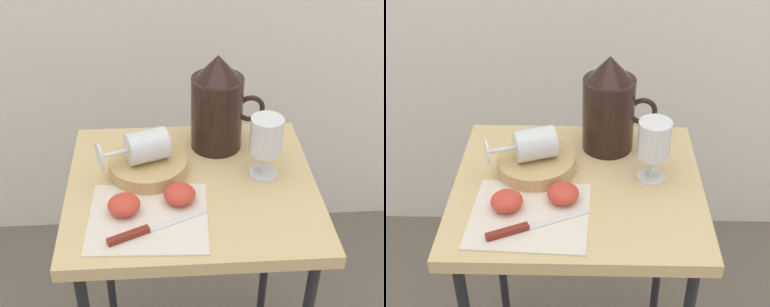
% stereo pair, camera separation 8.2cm
% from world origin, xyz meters
% --- Properties ---
extents(table, '(0.54, 0.48, 0.68)m').
position_xyz_m(table, '(0.00, 0.00, 0.61)').
color(table, tan).
rests_on(table, ground_plane).
extents(linen_napkin, '(0.25, 0.22, 0.00)m').
position_xyz_m(linen_napkin, '(-0.09, -0.11, 0.68)').
color(linen_napkin, silver).
rests_on(linen_napkin, table).
extents(basket_tray, '(0.17, 0.17, 0.03)m').
position_xyz_m(basket_tray, '(-0.09, 0.05, 0.70)').
color(basket_tray, tan).
rests_on(basket_tray, table).
extents(pitcher, '(0.17, 0.12, 0.23)m').
position_xyz_m(pitcher, '(0.07, 0.15, 0.77)').
color(pitcher, black).
rests_on(pitcher, table).
extents(wine_glass_upright, '(0.07, 0.07, 0.14)m').
position_xyz_m(wine_glass_upright, '(0.16, 0.03, 0.77)').
color(wine_glass_upright, silver).
rests_on(wine_glass_upright, table).
extents(wine_glass_tipped_near, '(0.17, 0.11, 0.07)m').
position_xyz_m(wine_glass_tipped_near, '(-0.10, 0.05, 0.75)').
color(wine_glass_tipped_near, silver).
rests_on(wine_glass_tipped_near, basket_tray).
extents(apple_half_left, '(0.07, 0.07, 0.04)m').
position_xyz_m(apple_half_left, '(-0.14, -0.09, 0.70)').
color(apple_half_left, '#CC3D2D').
rests_on(apple_half_left, linen_napkin).
extents(apple_half_right, '(0.07, 0.07, 0.04)m').
position_xyz_m(apple_half_right, '(-0.03, -0.06, 0.70)').
color(apple_half_right, '#CC3D2D').
rests_on(apple_half_right, linen_napkin).
extents(knife, '(0.20, 0.10, 0.01)m').
position_xyz_m(knife, '(-0.10, -0.15, 0.69)').
color(knife, silver).
rests_on(knife, linen_napkin).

